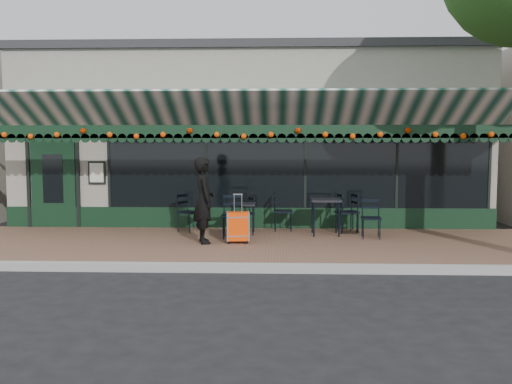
{
  "coord_description": "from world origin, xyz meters",
  "views": [
    {
      "loc": [
        0.69,
        -9.16,
        2.15
      ],
      "look_at": [
        0.29,
        1.6,
        1.23
      ],
      "focal_mm": 38.0,
      "sensor_mm": 36.0,
      "label": 1
    }
  ],
  "objects_px": {
    "cafe_table_b": "(243,206)",
    "chair_a_right": "(348,212)",
    "chair_b_left": "(245,214)",
    "chair_b_right": "(283,212)",
    "chair_a_front": "(371,219)",
    "chair_a_left": "(346,213)",
    "cafe_table_a": "(326,203)",
    "chair_solo": "(189,213)",
    "woman": "(204,200)",
    "chair_b_front": "(233,216)",
    "suitcase": "(238,227)"
  },
  "relations": [
    {
      "from": "chair_b_left",
      "to": "chair_a_front",
      "type": "bearing_deg",
      "value": 49.72
    },
    {
      "from": "suitcase",
      "to": "chair_solo",
      "type": "height_order",
      "value": "suitcase"
    },
    {
      "from": "suitcase",
      "to": "chair_a_front",
      "type": "height_order",
      "value": "suitcase"
    },
    {
      "from": "chair_b_left",
      "to": "chair_b_right",
      "type": "relative_size",
      "value": 0.89
    },
    {
      "from": "woman",
      "to": "cafe_table_b",
      "type": "xyz_separation_m",
      "value": [
        0.74,
        1.22,
        -0.26
      ]
    },
    {
      "from": "chair_a_right",
      "to": "chair_solo",
      "type": "xyz_separation_m",
      "value": [
        -3.73,
        -0.1,
        -0.01
      ]
    },
    {
      "from": "chair_a_right",
      "to": "chair_a_front",
      "type": "xyz_separation_m",
      "value": [
        0.38,
        -0.91,
        -0.02
      ]
    },
    {
      "from": "cafe_table_b",
      "to": "woman",
      "type": "bearing_deg",
      "value": -121.19
    },
    {
      "from": "chair_b_front",
      "to": "chair_a_right",
      "type": "bearing_deg",
      "value": 17.7
    },
    {
      "from": "chair_a_left",
      "to": "chair_b_right",
      "type": "height_order",
      "value": "chair_a_left"
    },
    {
      "from": "cafe_table_a",
      "to": "cafe_table_b",
      "type": "xyz_separation_m",
      "value": [
        -1.86,
        0.11,
        -0.11
      ]
    },
    {
      "from": "cafe_table_a",
      "to": "chair_a_left",
      "type": "bearing_deg",
      "value": 34.86
    },
    {
      "from": "suitcase",
      "to": "chair_a_front",
      "type": "distance_m",
      "value": 2.93
    },
    {
      "from": "chair_a_front",
      "to": "chair_b_right",
      "type": "bearing_deg",
      "value": 157.61
    },
    {
      "from": "chair_b_right",
      "to": "woman",
      "type": "bearing_deg",
      "value": 134.05
    },
    {
      "from": "cafe_table_b",
      "to": "chair_b_left",
      "type": "height_order",
      "value": "chair_b_left"
    },
    {
      "from": "woman",
      "to": "cafe_table_b",
      "type": "bearing_deg",
      "value": -48.98
    },
    {
      "from": "cafe_table_a",
      "to": "chair_a_right",
      "type": "distance_m",
      "value": 0.8
    },
    {
      "from": "chair_b_front",
      "to": "chair_b_right",
      "type": "bearing_deg",
      "value": 40.76
    },
    {
      "from": "chair_a_right",
      "to": "chair_a_front",
      "type": "bearing_deg",
      "value": -168.03
    },
    {
      "from": "chair_a_left",
      "to": "chair_a_front",
      "type": "height_order",
      "value": "chair_a_left"
    },
    {
      "from": "chair_a_right",
      "to": "chair_b_front",
      "type": "relative_size",
      "value": 0.95
    },
    {
      "from": "chair_a_front",
      "to": "chair_b_left",
      "type": "relative_size",
      "value": 1.07
    },
    {
      "from": "chair_a_left",
      "to": "chair_a_right",
      "type": "bearing_deg",
      "value": 144.66
    },
    {
      "from": "chair_a_right",
      "to": "chair_b_front",
      "type": "xyz_separation_m",
      "value": [
        -2.63,
        -0.96,
        0.02
      ]
    },
    {
      "from": "cafe_table_a",
      "to": "cafe_table_b",
      "type": "bearing_deg",
      "value": 176.47
    },
    {
      "from": "cafe_table_a",
      "to": "chair_b_right",
      "type": "height_order",
      "value": "chair_b_right"
    },
    {
      "from": "chair_a_left",
      "to": "chair_a_right",
      "type": "xyz_separation_m",
      "value": [
        0.05,
        0.13,
        -0.01
      ]
    },
    {
      "from": "chair_a_right",
      "to": "chair_a_left",
      "type": "bearing_deg",
      "value": 147.78
    },
    {
      "from": "cafe_table_a",
      "to": "chair_a_front",
      "type": "bearing_deg",
      "value": -23.85
    },
    {
      "from": "chair_b_right",
      "to": "chair_a_front",
      "type": "bearing_deg",
      "value": -118.91
    },
    {
      "from": "cafe_table_b",
      "to": "chair_a_left",
      "type": "bearing_deg",
      "value": 5.92
    },
    {
      "from": "woman",
      "to": "chair_b_left",
      "type": "xyz_separation_m",
      "value": [
        0.75,
        1.61,
        -0.48
      ]
    },
    {
      "from": "suitcase",
      "to": "chair_a_right",
      "type": "distance_m",
      "value": 2.94
    },
    {
      "from": "chair_b_right",
      "to": "suitcase",
      "type": "bearing_deg",
      "value": 149.32
    },
    {
      "from": "chair_b_right",
      "to": "chair_b_front",
      "type": "distance_m",
      "value": 1.53
    },
    {
      "from": "chair_a_right",
      "to": "chair_a_front",
      "type": "relative_size",
      "value": 1.05
    },
    {
      "from": "chair_solo",
      "to": "chair_a_right",
      "type": "bearing_deg",
      "value": -56.96
    },
    {
      "from": "suitcase",
      "to": "chair_a_right",
      "type": "xyz_separation_m",
      "value": [
        2.47,
        1.6,
        0.11
      ]
    },
    {
      "from": "woman",
      "to": "chair_a_left",
      "type": "relative_size",
      "value": 1.94
    },
    {
      "from": "chair_b_left",
      "to": "chair_b_front",
      "type": "xyz_separation_m",
      "value": [
        -0.2,
        -0.98,
        0.07
      ]
    },
    {
      "from": "cafe_table_b",
      "to": "chair_a_front",
      "type": "xyz_separation_m",
      "value": [
        2.81,
        -0.54,
        -0.2
      ]
    },
    {
      "from": "chair_b_left",
      "to": "chair_b_right",
      "type": "bearing_deg",
      "value": 72.06
    },
    {
      "from": "suitcase",
      "to": "chair_a_left",
      "type": "bearing_deg",
      "value": 25.56
    },
    {
      "from": "chair_a_right",
      "to": "chair_a_front",
      "type": "height_order",
      "value": "chair_a_right"
    },
    {
      "from": "cafe_table_b",
      "to": "chair_a_right",
      "type": "distance_m",
      "value": 2.47
    },
    {
      "from": "woman",
      "to": "chair_a_front",
      "type": "bearing_deg",
      "value": -96.89
    },
    {
      "from": "chair_b_front",
      "to": "chair_solo",
      "type": "bearing_deg",
      "value": 139.37
    },
    {
      "from": "chair_a_left",
      "to": "chair_b_front",
      "type": "xyz_separation_m",
      "value": [
        -2.58,
        -0.84,
        0.02
      ]
    },
    {
      "from": "chair_a_right",
      "to": "chair_b_front",
      "type": "bearing_deg",
      "value": 99.51
    }
  ]
}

